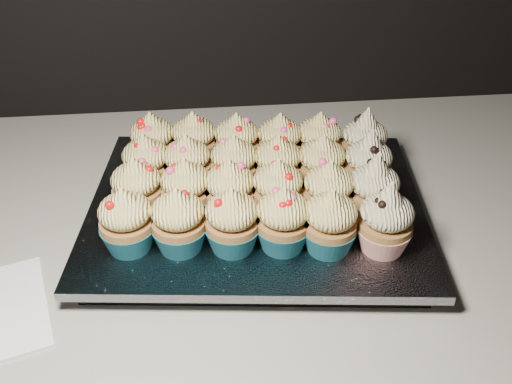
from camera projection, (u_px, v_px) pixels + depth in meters
worktop at (366, 210)px, 0.81m from camera, size 2.44×0.64×0.04m
baking_tray at (256, 216)px, 0.75m from camera, size 0.42×0.34×0.02m
foil_lining at (256, 206)px, 0.74m from camera, size 0.46×0.38×0.01m
cupcake_0 at (126, 222)px, 0.64m from camera, size 0.06×0.06×0.08m
cupcake_1 at (179, 222)px, 0.64m from camera, size 0.06×0.06×0.08m
cupcake_2 at (232, 222)px, 0.64m from camera, size 0.06×0.06×0.08m
cupcake_3 at (283, 220)px, 0.65m from camera, size 0.06×0.06×0.08m
cupcake_4 at (330, 223)px, 0.64m from camera, size 0.06×0.06×0.08m
cupcake_5 at (386, 221)px, 0.64m from camera, size 0.06×0.06×0.10m
cupcake_6 at (137, 190)px, 0.69m from camera, size 0.06×0.06×0.08m
cupcake_7 at (186, 190)px, 0.69m from camera, size 0.06×0.06×0.08m
cupcake_8 at (230, 191)px, 0.69m from camera, size 0.06×0.06×0.08m
cupcake_9 at (278, 191)px, 0.69m from camera, size 0.06×0.06×0.08m
cupcake_10 at (328, 193)px, 0.69m from camera, size 0.06×0.06×0.08m
cupcake_11 at (373, 191)px, 0.69m from camera, size 0.06×0.06×0.10m
cupcake_12 at (147, 165)px, 0.74m from camera, size 0.06×0.06×0.08m
cupcake_13 at (187, 165)px, 0.74m from camera, size 0.06×0.06×0.08m
cupcake_14 at (234, 165)px, 0.74m from camera, size 0.06×0.06×0.08m
cupcake_15 at (278, 166)px, 0.74m from camera, size 0.06×0.06×0.08m
cupcake_16 at (321, 165)px, 0.74m from camera, size 0.06×0.06×0.08m
cupcake_17 at (368, 165)px, 0.74m from camera, size 0.06×0.06×0.10m
cupcake_18 at (153, 142)px, 0.79m from camera, size 0.06×0.06×0.08m
cupcake_19 at (194, 141)px, 0.79m from camera, size 0.06×0.06×0.08m
cupcake_20 at (237, 143)px, 0.78m from camera, size 0.06×0.06×0.08m
cupcake_21 at (280, 143)px, 0.78m from camera, size 0.06×0.06×0.08m
cupcake_22 at (319, 142)px, 0.79m from camera, size 0.06×0.06×0.08m
cupcake_23 at (364, 143)px, 0.78m from camera, size 0.06×0.06×0.10m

